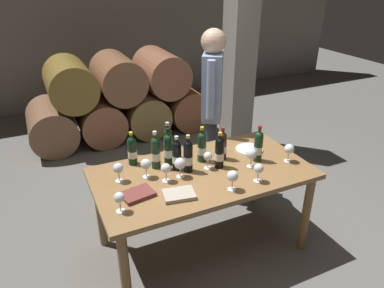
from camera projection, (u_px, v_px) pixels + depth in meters
name	position (u px, v px, depth m)	size (l,w,h in m)	color
ground_plane	(202.00, 245.00, 3.17)	(14.00, 14.00, 0.00)	#66635E
cellar_back_wall	(90.00, 20.00, 5.95)	(10.00, 0.24, 2.80)	gray
barrel_stack	(119.00, 99.00, 5.04)	(2.49, 0.90, 1.15)	brown
stone_pillar	(240.00, 49.00, 4.38)	(0.32, 0.32, 2.60)	gray
dining_table	(203.00, 181.00, 2.87)	(1.70, 0.90, 0.76)	olive
wine_bottle_0	(188.00, 156.00, 2.77)	(0.07, 0.07, 0.31)	black
wine_bottle_1	(132.00, 150.00, 2.88)	(0.07, 0.07, 0.28)	black
wine_bottle_2	(156.00, 152.00, 2.83)	(0.07, 0.07, 0.32)	#19381E
wine_bottle_3	(222.00, 145.00, 2.96)	(0.07, 0.07, 0.29)	black
wine_bottle_4	(258.00, 146.00, 2.93)	(0.07, 0.07, 0.31)	#19381E
wine_bottle_5	(168.00, 142.00, 2.98)	(0.07, 0.07, 0.32)	black
wine_bottle_6	(202.00, 146.00, 2.93)	(0.07, 0.07, 0.31)	#19381E
wine_bottle_7	(219.00, 152.00, 2.83)	(0.07, 0.07, 0.31)	black
wine_bottle_8	(177.00, 155.00, 2.80)	(0.07, 0.07, 0.29)	black
wine_bottle_9	(168.00, 149.00, 2.88)	(0.07, 0.07, 0.31)	#19381E
wine_glass_0	(252.00, 154.00, 2.84)	(0.09, 0.09, 0.16)	white
wine_glass_1	(119.00, 198.00, 2.32)	(0.07, 0.07, 0.15)	white
wine_glass_2	(146.00, 165.00, 2.70)	(0.08, 0.08, 0.16)	white
wine_glass_3	(289.00, 149.00, 2.93)	(0.08, 0.08, 0.16)	white
wine_glass_4	(208.00, 157.00, 2.82)	(0.07, 0.07, 0.15)	white
wine_glass_5	(180.00, 164.00, 2.70)	(0.09, 0.09, 0.16)	white
wine_glass_6	(118.00, 169.00, 2.65)	(0.08, 0.08, 0.15)	white
wine_glass_7	(233.00, 177.00, 2.55)	(0.08, 0.08, 0.16)	white
wine_glass_8	(166.00, 169.00, 2.65)	(0.08, 0.08, 0.15)	white
wine_glass_9	(259.00, 169.00, 2.65)	(0.07, 0.07, 0.15)	white
tasting_notebook	(179.00, 194.00, 2.52)	(0.22, 0.16, 0.03)	#B2A893
leather_ledger	(138.00, 194.00, 2.52)	(0.22, 0.16, 0.03)	brown
serving_plate	(249.00, 149.00, 3.15)	(0.24, 0.24, 0.01)	white
sommelier_presenting	(212.00, 100.00, 3.49)	(0.32, 0.43, 1.72)	#383842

